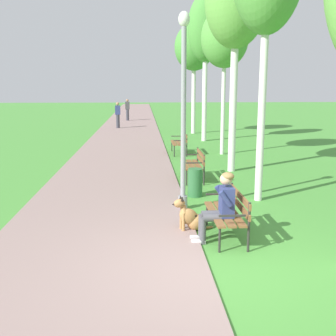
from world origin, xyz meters
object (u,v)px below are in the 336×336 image
object	(u,v)px
park_bench_mid	(194,162)
birch_tree_fourth	(225,38)
lamp_post_near	(183,111)
park_bench_far	(180,141)
dog_shepherd	(191,218)
litter_bin	(195,183)
pedestrian_distant	(118,115)
pedestrian_further_distant	(127,110)
birch_tree_fifth	(206,29)
birch_tree_third	(236,1)
person_seated_on_near_bench	(220,204)
park_bench_near	(229,210)
birch_tree_sixth	(194,48)

from	to	relation	value
park_bench_mid	birch_tree_fourth	xyz separation A→B (m)	(1.66, 4.49, 3.93)
park_bench_mid	lamp_post_near	distance (m)	3.39
lamp_post_near	park_bench_far	bearing A→B (deg)	85.28
dog_shepherd	litter_bin	xyz separation A→B (m)	(0.39, 2.49, 0.09)
birch_tree_fourth	litter_bin	size ratio (longest dim) A/B	8.00
park_bench_far	pedestrian_distant	bearing A→B (deg)	106.86
litter_bin	pedestrian_further_distant	world-z (taller)	pedestrian_further_distant
birch_tree_fourth	litter_bin	world-z (taller)	birch_tree_fourth
dog_shepherd	park_bench_mid	bearing A→B (deg)	82.21
pedestrian_distant	pedestrian_further_distant	xyz separation A→B (m)	(0.41, 5.65, 0.00)
birch_tree_fifth	dog_shepherd	bearing A→B (deg)	-99.32
birch_tree_third	pedestrian_distant	bearing A→B (deg)	107.88
park_bench_mid	birch_tree_fifth	size ratio (longest dim) A/B	0.22
pedestrian_further_distant	lamp_post_near	bearing A→B (deg)	-85.07
park_bench_far	birch_tree_third	xyz separation A→B (m)	(1.32, -3.49, 4.64)
person_seated_on_near_bench	pedestrian_further_distant	bearing A→B (deg)	95.57
person_seated_on_near_bench	dog_shepherd	bearing A→B (deg)	127.29
birch_tree_third	birch_tree_fifth	size ratio (longest dim) A/B	0.96
park_bench_mid	lamp_post_near	size ratio (longest dim) A/B	0.36
person_seated_on_near_bench	birch_tree_third	bearing A→B (deg)	76.27
birch_tree_fifth	litter_bin	size ratio (longest dim) A/B	9.87
park_bench_near	lamp_post_near	distance (m)	2.56
pedestrian_distant	park_bench_far	bearing A→B (deg)	-73.14
park_bench_mid	park_bench_near	bearing A→B (deg)	-89.33
park_bench_far	birch_tree_third	world-z (taller)	birch_tree_third
park_bench_near	park_bench_far	bearing A→B (deg)	90.25
dog_shepherd	birch_tree_fifth	distance (m)	13.98
litter_bin	birch_tree_sixth	bearing A→B (deg)	83.36
person_seated_on_near_bench	pedestrian_distant	world-z (taller)	pedestrian_distant
litter_bin	birch_tree_fifth	bearing A→B (deg)	80.55
dog_shepherd	birch_tree_sixth	distance (m)	16.86
dog_shepherd	birch_tree_fourth	bearing A→B (deg)	75.68
park_bench_mid	pedestrian_further_distant	bearing A→B (deg)	97.32
park_bench_mid	park_bench_far	world-z (taller)	same
dog_shepherd	birch_tree_fifth	world-z (taller)	birch_tree_fifth
person_seated_on_near_bench	birch_tree_fifth	size ratio (longest dim) A/B	0.18
person_seated_on_near_bench	pedestrian_distant	xyz separation A→B (m)	(-2.88, 19.64, 0.16)
park_bench_mid	birch_tree_fifth	world-z (taller)	birch_tree_fifth
birch_tree_third	park_bench_near	bearing A→B (deg)	-102.25
birch_tree_sixth	lamp_post_near	bearing A→B (deg)	-97.72
lamp_post_near	pedestrian_further_distant	distance (m)	23.39
litter_bin	lamp_post_near	bearing A→B (deg)	-111.05
park_bench_near	pedestrian_distant	bearing A→B (deg)	99.01
birch_tree_third	pedestrian_further_distant	size ratio (longest dim) A/B	4.03
park_bench_near	birch_tree_third	xyz separation A→B (m)	(1.28, 5.91, 4.64)
birch_tree_fourth	birch_tree_fifth	world-z (taller)	birch_tree_fifth
lamp_post_near	park_bench_mid	bearing A→B (deg)	78.06
person_seated_on_near_bench	pedestrian_further_distant	distance (m)	25.40
dog_shepherd	birch_tree_fifth	bearing A→B (deg)	80.68
birch_tree_fourth	birch_tree_sixth	bearing A→B (deg)	92.16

